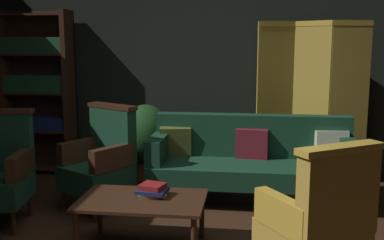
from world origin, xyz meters
TOP-DOWN VIEW (x-y plane):
  - back_wall at (0.00, 2.45)m, footprint 7.20×0.10m
  - folding_screen at (1.23, 2.17)m, footprint 1.28×0.28m
  - bookshelf at (-2.15, 2.19)m, footprint 0.90×0.32m
  - velvet_couch at (0.55, 1.45)m, footprint 2.12×0.78m
  - coffee_table at (-0.31, 0.12)m, footprint 1.00×0.64m
  - armchair_gilt_accent at (0.98, -0.40)m, footprint 0.80×0.80m
  - armchair_wing_right at (-0.94, 0.97)m, footprint 0.79×0.79m
  - potted_plant at (-0.72, 1.98)m, footprint 0.63×0.63m
  - book_tan_leather at (-0.24, 0.19)m, footprint 0.26×0.21m
  - book_navy_cloth at (-0.24, 0.19)m, footprint 0.26×0.22m
  - book_red_leather at (-0.24, 0.19)m, footprint 0.22×0.21m

SIDE VIEW (x-z plane):
  - coffee_table at x=-0.31m, z-range 0.16..0.58m
  - book_tan_leather at x=-0.24m, z-range 0.42..0.45m
  - velvet_couch at x=0.55m, z-range 0.01..0.89m
  - book_navy_cloth at x=-0.24m, z-range 0.45..0.48m
  - armchair_gilt_accent at x=0.98m, z-range -0.03..1.01m
  - armchair_wing_right at x=-0.94m, z-range -0.03..1.01m
  - book_red_leather at x=-0.24m, z-range 0.48..0.52m
  - potted_plant at x=-0.72m, z-range 0.07..1.00m
  - folding_screen at x=1.23m, z-range 0.04..1.94m
  - bookshelf at x=-2.15m, z-range 0.06..2.11m
  - back_wall at x=0.00m, z-range 0.00..2.80m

